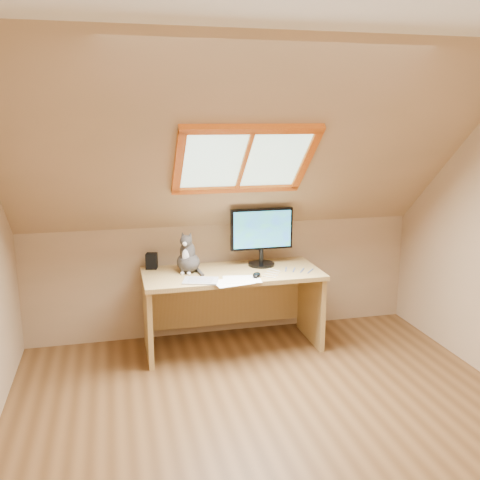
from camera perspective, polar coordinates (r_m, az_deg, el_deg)
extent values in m
plane|color=brown|center=(3.52, 4.78, -20.30)|extent=(3.50, 3.50, 0.00)
cube|color=tan|center=(4.85, -1.62, -4.12)|extent=(3.50, 0.02, 1.00)
cube|color=tan|center=(3.88, 0.68, 9.62)|extent=(3.50, 1.56, 1.41)
cube|color=#B2E0CC|center=(3.96, 0.40, 8.68)|extent=(0.90, 0.53, 0.48)
cube|color=orange|center=(3.96, 0.40, 8.68)|extent=(1.02, 0.64, 0.59)
cube|color=tan|center=(4.45, -0.85, -3.62)|extent=(1.47, 0.64, 0.04)
cube|color=tan|center=(4.47, -9.80, -8.31)|extent=(0.04, 0.58, 0.64)
cube|color=tan|center=(4.76, 7.56, -6.89)|extent=(0.04, 0.58, 0.64)
cube|color=tan|center=(4.83, -1.61, -6.46)|extent=(1.37, 0.03, 0.44)
cylinder|color=black|center=(4.63, 2.28, -2.59)|extent=(0.23, 0.23, 0.02)
cylinder|color=black|center=(4.61, 2.29, -1.72)|extent=(0.04, 0.04, 0.13)
cube|color=black|center=(4.56, 2.32, 1.20)|extent=(0.54, 0.04, 0.35)
cube|color=#1D33BD|center=(4.53, 2.41, 1.13)|extent=(0.50, 0.01, 0.31)
ellipsoid|color=#413D3A|center=(4.44, -5.54, -2.37)|extent=(0.26, 0.29, 0.16)
ellipsoid|color=#413D3A|center=(4.41, -5.62, -1.23)|extent=(0.16, 0.16, 0.18)
ellipsoid|color=silver|center=(4.36, -5.80, -1.64)|extent=(0.07, 0.06, 0.10)
ellipsoid|color=#413D3A|center=(4.35, -5.78, -0.08)|extent=(0.13, 0.12, 0.09)
sphere|color=silver|center=(4.31, -5.92, -0.41)|extent=(0.04, 0.04, 0.04)
cone|color=#413D3A|center=(4.36, -6.13, 0.56)|extent=(0.06, 0.06, 0.06)
cone|color=#413D3A|center=(4.34, -5.34, 0.54)|extent=(0.06, 0.05, 0.06)
cube|color=black|center=(4.58, -9.41, -2.23)|extent=(0.11, 0.11, 0.13)
cube|color=#B2B2B7|center=(4.20, -4.22, -4.34)|extent=(0.31, 0.26, 0.01)
ellipsoid|color=black|center=(4.30, 1.78, -3.74)|extent=(0.10, 0.13, 0.04)
cube|color=white|center=(4.20, -0.74, -4.40)|extent=(0.33, 0.27, 0.00)
cube|color=white|center=(4.19, -0.74, -4.38)|extent=(0.32, 0.24, 0.00)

